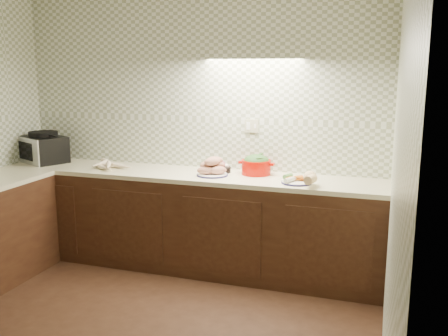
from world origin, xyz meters
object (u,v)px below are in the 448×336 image
(toaster_oven, at_px, (44,148))
(parsnip_pile, at_px, (114,165))
(sweet_potato_plate, at_px, (212,168))
(dutch_oven, at_px, (256,165))
(onion_bowl, at_px, (223,168))
(veg_plate, at_px, (302,179))

(toaster_oven, xyz_separation_m, parsnip_pile, (0.85, -0.07, -0.11))
(sweet_potato_plate, bearing_deg, dutch_oven, 24.25)
(onion_bowl, relative_size, dutch_oven, 0.43)
(toaster_oven, xyz_separation_m, onion_bowl, (1.89, 0.09, -0.11))
(toaster_oven, relative_size, dutch_oven, 1.65)
(dutch_oven, distance_m, veg_plate, 0.53)
(toaster_oven, height_order, dutch_oven, toaster_oven)
(parsnip_pile, bearing_deg, onion_bowl, 8.94)
(toaster_oven, height_order, onion_bowl, toaster_oven)
(toaster_oven, distance_m, sweet_potato_plate, 1.84)
(onion_bowl, height_order, dutch_oven, dutch_oven)
(parsnip_pile, relative_size, veg_plate, 1.15)
(onion_bowl, bearing_deg, sweet_potato_plate, -107.91)
(sweet_potato_plate, height_order, veg_plate, sweet_potato_plate)
(toaster_oven, bearing_deg, parsnip_pile, 20.37)
(toaster_oven, relative_size, veg_plate, 1.61)
(veg_plate, bearing_deg, parsnip_pile, 177.61)
(toaster_oven, relative_size, sweet_potato_plate, 1.90)
(toaster_oven, xyz_separation_m, sweet_potato_plate, (1.84, -0.06, -0.08))
(parsnip_pile, bearing_deg, sweet_potato_plate, 0.73)
(onion_bowl, bearing_deg, dutch_oven, 2.27)
(dutch_oven, bearing_deg, toaster_oven, -173.25)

